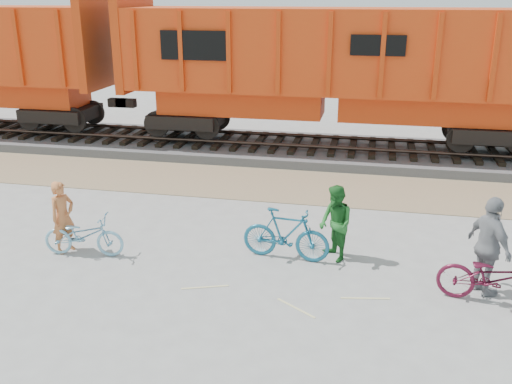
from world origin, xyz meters
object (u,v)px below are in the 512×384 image
Objects in this scene: hopper_car_center at (333,67)px; person_man at (336,223)px; bicycle_teal at (286,234)px; person_solo at (63,217)px; bicycle_blue at (84,235)px; person_woman at (489,247)px; bicycle_maroon at (496,278)px.

hopper_car_center reaches higher than person_man.
person_solo is (-4.72, -0.59, 0.23)m from bicycle_teal.
hopper_car_center is 8.15× the size of bicycle_blue.
bicycle_teal is at bearing 51.73° from person_woman.
bicycle_maroon is at bearing -68.26° from hopper_car_center.
bicycle_teal is 4.76m from person_solo.
person_man is (0.79, -8.05, -2.20)m from hopper_car_center.
person_man is at bearing 44.49° from person_woman.
person_solo is at bearing -119.09° from hopper_car_center.
bicycle_teal is at bearing -111.83° from person_man.
bicycle_blue is 1.09× the size of person_solo.
hopper_car_center reaches higher than bicycle_teal.
person_man is (-2.93, 1.29, 0.28)m from bicycle_maroon.
bicycle_blue is 0.93× the size of bicycle_teal.
bicycle_blue is 0.61m from person_solo.
bicycle_maroon is 8.66m from person_solo.
person_man is (5.72, 0.79, 0.01)m from person_solo.
bicycle_maroon is 1.25× the size of person_man.
hopper_car_center is at bearing -6.72° from person_solo.
hopper_car_center is at bearing 152.50° from person_man.
person_woman is at bearing -68.27° from person_solo.
hopper_car_center is at bearing 33.39° from bicycle_maroon.
person_woman is (2.83, -0.89, 0.15)m from person_man.
bicycle_maroon is 0.59m from person_woman.
hopper_car_center is 10.36m from person_solo.
person_man is at bearing 77.96° from bicycle_maroon.
person_woman is at bearing -96.45° from bicycle_blue.
person_woman is (-0.10, 0.40, 0.42)m from bicycle_maroon.
bicycle_maroon is at bearing -100.07° from bicycle_teal.
person_man is at bearing -86.79° from bicycle_blue.
person_man is 2.97m from person_woman.
person_solo is (-8.64, 0.50, 0.26)m from bicycle_maroon.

